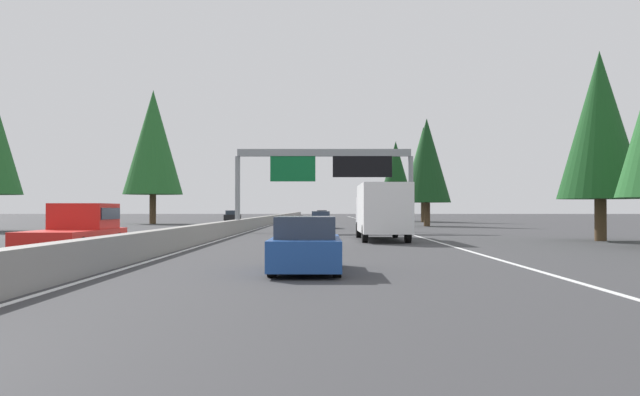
{
  "coord_description": "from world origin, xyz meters",
  "views": [
    {
      "loc": [
        -5.31,
        -5.77,
        1.66
      ],
      "look_at": [
        47.12,
        -5.55,
        2.53
      ],
      "focal_mm": 37.43,
      "sensor_mm": 36.0,
      "label": 1
    }
  ],
  "objects_px": {
    "conifer_right_near": "(600,125)",
    "conifer_right_mid": "(427,161)",
    "oncoming_far": "(78,231)",
    "conifer_right_distant": "(396,172)",
    "sedan_mid_right": "(322,215)",
    "conifer_right_far": "(423,164)",
    "sign_gantry_overhead": "(327,166)",
    "sedan_mid_center": "(306,246)",
    "oncoming_near": "(233,216)",
    "conifer_left_mid": "(153,142)",
    "sedan_far_center": "(321,220)",
    "box_truck_distant_a": "(382,210)"
  },
  "relations": [
    {
      "from": "conifer_right_near",
      "to": "conifer_right_mid",
      "type": "distance_m",
      "value": 29.79
    },
    {
      "from": "oncoming_far",
      "to": "conifer_right_distant",
      "type": "height_order",
      "value": "conifer_right_distant"
    },
    {
      "from": "sedan_mid_right",
      "to": "conifer_right_far",
      "type": "height_order",
      "value": "conifer_right_far"
    },
    {
      "from": "sign_gantry_overhead",
      "to": "sedan_mid_center",
      "type": "height_order",
      "value": "sign_gantry_overhead"
    },
    {
      "from": "oncoming_near",
      "to": "conifer_left_mid",
      "type": "relative_size",
      "value": 0.29
    },
    {
      "from": "sedan_far_center",
      "to": "oncoming_near",
      "type": "bearing_deg",
      "value": 20.38
    },
    {
      "from": "conifer_right_mid",
      "to": "sign_gantry_overhead",
      "type": "bearing_deg",
      "value": 150.07
    },
    {
      "from": "sedan_far_center",
      "to": "oncoming_near",
      "type": "height_order",
      "value": "same"
    },
    {
      "from": "box_truck_distant_a",
      "to": "conifer_right_far",
      "type": "relative_size",
      "value": 0.71
    },
    {
      "from": "conifer_right_mid",
      "to": "box_truck_distant_a",
      "type": "bearing_deg",
      "value": 166.48
    },
    {
      "from": "sedan_mid_right",
      "to": "sedan_far_center",
      "type": "bearing_deg",
      "value": 179.96
    },
    {
      "from": "oncoming_near",
      "to": "sedan_mid_right",
      "type": "bearing_deg",
      "value": 140.75
    },
    {
      "from": "sedan_mid_center",
      "to": "sedan_mid_right",
      "type": "xyz_separation_m",
      "value": [
        87.21,
        -0.31,
        0.0
      ]
    },
    {
      "from": "sedan_mid_center",
      "to": "oncoming_near",
      "type": "height_order",
      "value": "same"
    },
    {
      "from": "oncoming_near",
      "to": "oncoming_far",
      "type": "xyz_separation_m",
      "value": [
        -66.99,
        -3.73,
        0.23
      ]
    },
    {
      "from": "sedan_mid_right",
      "to": "oncoming_far",
      "type": "relative_size",
      "value": 0.79
    },
    {
      "from": "sign_gantry_overhead",
      "to": "conifer_right_near",
      "type": "xyz_separation_m",
      "value": [
        -12.48,
        -14.22,
        1.34
      ]
    },
    {
      "from": "sedan_mid_right",
      "to": "conifer_right_near",
      "type": "bearing_deg",
      "value": -168.2
    },
    {
      "from": "sedan_far_center",
      "to": "conifer_right_near",
      "type": "height_order",
      "value": "conifer_right_near"
    },
    {
      "from": "sign_gantry_overhead",
      "to": "sedan_mid_center",
      "type": "relative_size",
      "value": 2.88
    },
    {
      "from": "oncoming_far",
      "to": "conifer_right_distant",
      "type": "relative_size",
      "value": 0.51
    },
    {
      "from": "sedan_far_center",
      "to": "conifer_right_near",
      "type": "xyz_separation_m",
      "value": [
        -22.81,
        -14.66,
        5.37
      ]
    },
    {
      "from": "sedan_mid_right",
      "to": "oncoming_far",
      "type": "xyz_separation_m",
      "value": [
        -81.77,
        8.35,
        0.23
      ]
    },
    {
      "from": "sedan_far_center",
      "to": "conifer_right_distant",
      "type": "relative_size",
      "value": 0.4
    },
    {
      "from": "oncoming_near",
      "to": "box_truck_distant_a",
      "type": "bearing_deg",
      "value": 15.73
    },
    {
      "from": "box_truck_distant_a",
      "to": "conifer_right_distant",
      "type": "relative_size",
      "value": 0.77
    },
    {
      "from": "sedan_mid_center",
      "to": "conifer_right_distant",
      "type": "xyz_separation_m",
      "value": [
        74.69,
        -10.57,
        6.05
      ]
    },
    {
      "from": "sedan_mid_right",
      "to": "conifer_right_mid",
      "type": "bearing_deg",
      "value": -165.91
    },
    {
      "from": "box_truck_distant_a",
      "to": "conifer_right_far",
      "type": "height_order",
      "value": "conifer_right_far"
    },
    {
      "from": "sign_gantry_overhead",
      "to": "conifer_right_far",
      "type": "relative_size",
      "value": 1.05
    },
    {
      "from": "conifer_left_mid",
      "to": "sedan_mid_right",
      "type": "bearing_deg",
      "value": -31.9
    },
    {
      "from": "conifer_right_distant",
      "to": "oncoming_near",
      "type": "bearing_deg",
      "value": 95.79
    },
    {
      "from": "oncoming_near",
      "to": "conifer_right_distant",
      "type": "height_order",
      "value": "conifer_right_distant"
    },
    {
      "from": "sedan_mid_center",
      "to": "box_truck_distant_a",
      "type": "height_order",
      "value": "box_truck_distant_a"
    },
    {
      "from": "oncoming_near",
      "to": "conifer_left_mid",
      "type": "xyz_separation_m",
      "value": [
        -15.58,
        6.82,
        8.46
      ]
    },
    {
      "from": "sign_gantry_overhead",
      "to": "conifer_left_mid",
      "type": "relative_size",
      "value": 0.84
    },
    {
      "from": "box_truck_distant_a",
      "to": "conifer_right_far",
      "type": "xyz_separation_m",
      "value": [
        48.38,
        -9.56,
        5.7
      ]
    },
    {
      "from": "sedan_mid_right",
      "to": "conifer_right_far",
      "type": "xyz_separation_m",
      "value": [
        -20.9,
        -12.83,
        6.63
      ]
    },
    {
      "from": "sedan_mid_center",
      "to": "conifer_right_near",
      "type": "xyz_separation_m",
      "value": [
        17.2,
        -14.94,
        5.37
      ]
    },
    {
      "from": "sedan_mid_center",
      "to": "oncoming_far",
      "type": "height_order",
      "value": "oncoming_far"
    },
    {
      "from": "oncoming_near",
      "to": "conifer_right_distant",
      "type": "bearing_deg",
      "value": 95.79
    },
    {
      "from": "sedan_mid_center",
      "to": "sedan_mid_right",
      "type": "height_order",
      "value": "same"
    },
    {
      "from": "box_truck_distant_a",
      "to": "conifer_left_mid",
      "type": "distance_m",
      "value": 45.42
    },
    {
      "from": "conifer_right_near",
      "to": "oncoming_near",
      "type": "bearing_deg",
      "value": 25.81
    },
    {
      "from": "oncoming_near",
      "to": "oncoming_far",
      "type": "bearing_deg",
      "value": 3.19
    },
    {
      "from": "sedan_far_center",
      "to": "sedan_mid_center",
      "type": "bearing_deg",
      "value": 179.6
    },
    {
      "from": "box_truck_distant_a",
      "to": "sedan_mid_right",
      "type": "bearing_deg",
      "value": 2.71
    },
    {
      "from": "conifer_right_far",
      "to": "conifer_left_mid",
      "type": "height_order",
      "value": "conifer_left_mid"
    },
    {
      "from": "conifer_right_far",
      "to": "conifer_right_distant",
      "type": "xyz_separation_m",
      "value": [
        8.38,
        2.57,
        -0.58
      ]
    },
    {
      "from": "sedan_mid_center",
      "to": "oncoming_far",
      "type": "distance_m",
      "value": 9.71
    }
  ]
}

